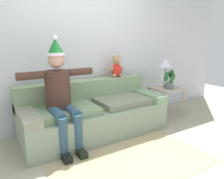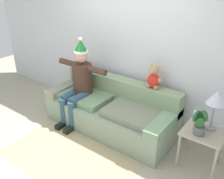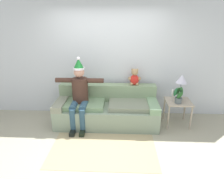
# 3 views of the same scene
# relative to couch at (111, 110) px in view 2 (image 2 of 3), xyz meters

# --- Properties ---
(ground_plane) EXTENTS (10.00, 10.00, 0.00)m
(ground_plane) POSITION_rel_couch_xyz_m (0.00, -1.02, -0.32)
(ground_plane) COLOR #A49E86
(back_wall) EXTENTS (7.00, 0.10, 2.70)m
(back_wall) POSITION_rel_couch_xyz_m (0.00, 0.53, 1.03)
(back_wall) COLOR silver
(back_wall) RESTS_ON ground_plane
(couch) EXTENTS (2.21, 0.90, 0.81)m
(couch) POSITION_rel_couch_xyz_m (0.00, 0.00, 0.00)
(couch) COLOR gray
(couch) RESTS_ON ground_plane
(person_seated) EXTENTS (1.02, 0.77, 1.50)m
(person_seated) POSITION_rel_couch_xyz_m (-0.57, -0.16, 0.44)
(person_seated) COLOR #442B22
(person_seated) RESTS_ON ground_plane
(teddy_bear) EXTENTS (0.29, 0.17, 0.38)m
(teddy_bear) POSITION_rel_couch_xyz_m (0.61, 0.28, 0.66)
(teddy_bear) COLOR red
(teddy_bear) RESTS_ON couch
(side_table) EXTENTS (0.53, 0.50, 0.56)m
(side_table) POSITION_rel_couch_xyz_m (1.55, -0.04, 0.15)
(side_table) COLOR tan
(side_table) RESTS_ON ground_plane
(table_lamp) EXTENTS (0.24, 0.24, 0.56)m
(table_lamp) POSITION_rel_couch_xyz_m (1.59, 0.06, 0.68)
(table_lamp) COLOR gray
(table_lamp) RESTS_ON side_table
(potted_plant) EXTENTS (0.23, 0.23, 0.39)m
(potted_plant) POSITION_rel_couch_xyz_m (1.50, -0.14, 0.42)
(potted_plant) COLOR #555E60
(potted_plant) RESTS_ON side_table
(candle_tall) EXTENTS (0.04, 0.04, 0.27)m
(candle_tall) POSITION_rel_couch_xyz_m (1.40, -0.06, 0.41)
(candle_tall) COLOR beige
(candle_tall) RESTS_ON side_table
(area_rug) EXTENTS (1.91, 1.07, 0.01)m
(area_rug) POSITION_rel_couch_xyz_m (0.00, -1.05, -0.31)
(area_rug) COLOR tan
(area_rug) RESTS_ON ground_plane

